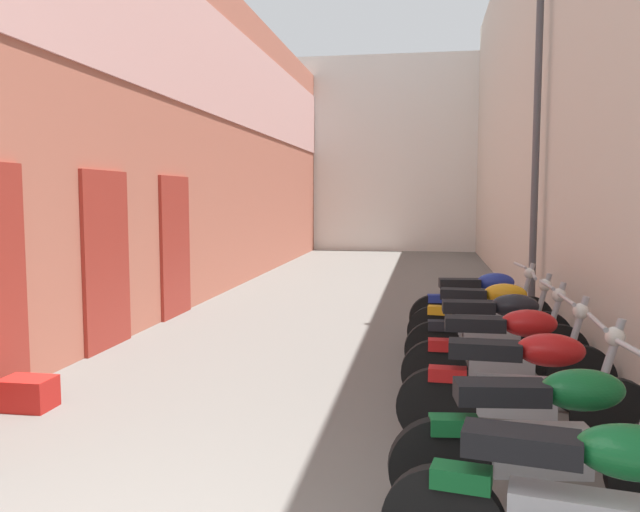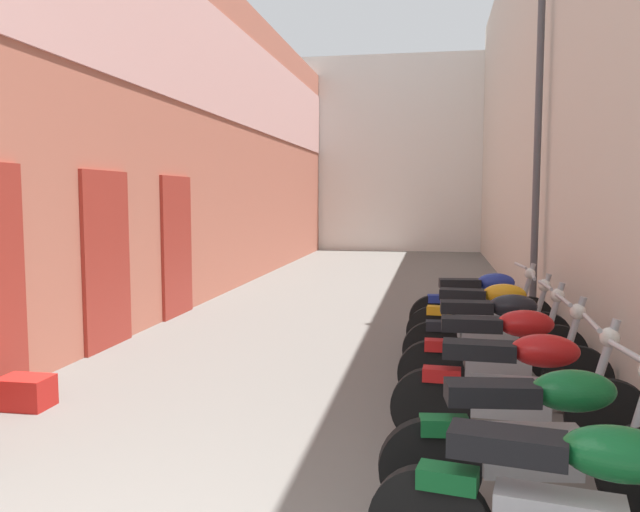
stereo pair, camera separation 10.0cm
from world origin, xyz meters
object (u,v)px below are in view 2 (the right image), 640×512
(motorcycle_third, at_px, (519,387))
(motorcycle_fifth, at_px, (495,333))
(plastic_crate, at_px, (26,392))
(motorcycle_seventh, at_px, (482,304))
(motorcycle_nearest, at_px, (574,510))
(motorcycle_fourth, at_px, (505,354))
(motorcycle_second, at_px, (542,438))
(motorcycle_sixth, at_px, (488,318))
(street_lamp, at_px, (532,121))

(motorcycle_third, xyz_separation_m, motorcycle_fifth, (0.00, 1.88, 0.00))
(motorcycle_third, bearing_deg, plastic_crate, 175.88)
(motorcycle_seventh, bearing_deg, motorcycle_third, -90.00)
(motorcycle_nearest, bearing_deg, motorcycle_fourth, 90.00)
(motorcycle_fifth, height_order, plastic_crate, motorcycle_fifth)
(motorcycle_fifth, relative_size, motorcycle_seventh, 1.00)
(motorcycle_second, bearing_deg, motorcycle_fourth, 90.00)
(motorcycle_third, height_order, plastic_crate, motorcycle_third)
(motorcycle_fourth, xyz_separation_m, motorcycle_sixth, (-0.00, 1.72, 0.00))
(motorcycle_nearest, xyz_separation_m, motorcycle_fourth, (0.00, 2.84, 0.00))
(motorcycle_fourth, relative_size, motorcycle_fifth, 1.00)
(motorcycle_sixth, bearing_deg, street_lamp, 71.31)
(plastic_crate, bearing_deg, motorcycle_second, -17.14)
(motorcycle_nearest, distance_m, motorcycle_fourth, 2.84)
(motorcycle_third, distance_m, plastic_crate, 4.23)
(motorcycle_nearest, relative_size, motorcycle_second, 0.99)
(motorcycle_fourth, height_order, plastic_crate, motorcycle_fourth)
(motorcycle_second, xyz_separation_m, motorcycle_third, (0.00, 0.99, 0.00))
(motorcycle_nearest, height_order, motorcycle_sixth, same)
(motorcycle_seventh, xyz_separation_m, street_lamp, (0.71, 1.09, 2.44))
(motorcycle_fourth, distance_m, motorcycle_fifth, 0.90)
(motorcycle_fifth, bearing_deg, motorcycle_nearest, -90.00)
(motorcycle_seventh, bearing_deg, motorcycle_fourth, -90.00)
(motorcycle_fifth, bearing_deg, motorcycle_seventh, 90.00)
(plastic_crate, bearing_deg, motorcycle_seventh, 38.97)
(motorcycle_nearest, distance_m, motorcycle_fifth, 3.74)
(motorcycle_second, relative_size, street_lamp, 0.36)
(motorcycle_sixth, height_order, street_lamp, street_lamp)
(motorcycle_sixth, distance_m, motorcycle_seventh, 0.99)
(motorcycle_fifth, bearing_deg, motorcycle_third, -90.00)
(motorcycle_fifth, distance_m, motorcycle_seventh, 1.82)
(motorcycle_third, relative_size, plastic_crate, 4.21)
(motorcycle_second, bearing_deg, motorcycle_sixth, 90.00)
(motorcycle_fifth, bearing_deg, street_lamp, 76.36)
(motorcycle_sixth, relative_size, motorcycle_seventh, 1.00)
(motorcycle_nearest, relative_size, motorcycle_fifth, 0.99)
(motorcycle_sixth, relative_size, plastic_crate, 4.20)
(motorcycle_fourth, bearing_deg, motorcycle_nearest, -90.00)
(motorcycle_sixth, bearing_deg, motorcycle_second, -90.00)
(motorcycle_sixth, height_order, motorcycle_seventh, same)
(motorcycle_fourth, xyz_separation_m, plastic_crate, (-4.20, -0.68, -0.36))
(motorcycle_fifth, relative_size, motorcycle_sixth, 1.00)
(motorcycle_third, height_order, motorcycle_sixth, same)
(motorcycle_nearest, distance_m, street_lamp, 7.11)
(street_lamp, bearing_deg, motorcycle_second, -96.96)
(plastic_crate, bearing_deg, motorcycle_third, -4.12)
(motorcycle_seventh, distance_m, plastic_crate, 5.41)
(motorcycle_nearest, bearing_deg, motorcycle_second, 89.99)
(street_lamp, bearing_deg, motorcycle_seventh, -122.85)
(motorcycle_nearest, relative_size, motorcycle_sixth, 0.99)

